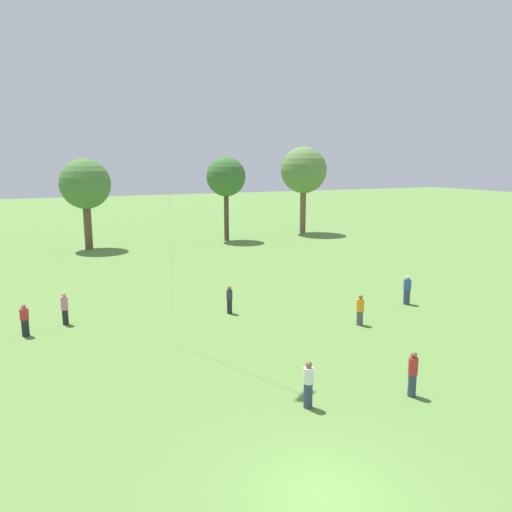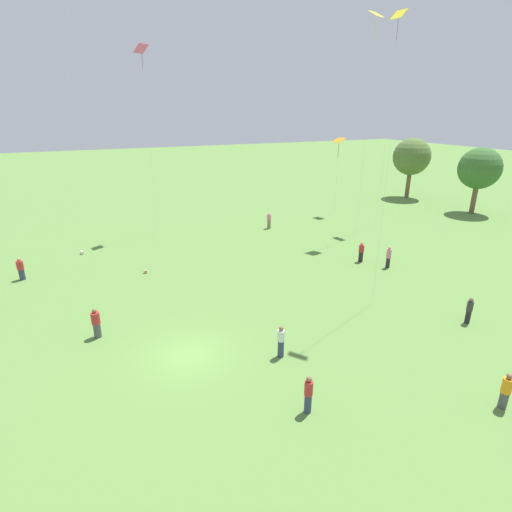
{
  "view_description": "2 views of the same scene",
  "coord_description": "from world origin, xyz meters",
  "px_view_note": "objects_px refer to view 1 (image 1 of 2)",
  "views": [
    {
      "loc": [
        -6.5,
        -9.95,
        8.68
      ],
      "look_at": [
        1.13,
        6.68,
        5.19
      ],
      "focal_mm": 35.0,
      "sensor_mm": 36.0,
      "label": 1
    },
    {
      "loc": [
        17.32,
        -4.12,
        11.87
      ],
      "look_at": [
        -1.31,
        4.48,
        4.3
      ],
      "focal_mm": 28.0,
      "sensor_mm": 36.0,
      "label": 2
    }
  ],
  "objects_px": {
    "person_4": "(308,385)",
    "person_1": "(65,308)",
    "person_0": "(25,320)",
    "person_6": "(360,310)",
    "person_3": "(413,374)",
    "person_5": "(229,300)",
    "person_9": "(407,290)"
  },
  "relations": [
    {
      "from": "person_3",
      "to": "person_9",
      "type": "height_order",
      "value": "person_9"
    },
    {
      "from": "person_0",
      "to": "person_5",
      "type": "distance_m",
      "value": 10.78
    },
    {
      "from": "person_4",
      "to": "person_5",
      "type": "xyz_separation_m",
      "value": [
        1.61,
        11.62,
        -0.05
      ]
    },
    {
      "from": "person_1",
      "to": "person_4",
      "type": "height_order",
      "value": "person_1"
    },
    {
      "from": "person_4",
      "to": "person_1",
      "type": "bearing_deg",
      "value": 64.21
    },
    {
      "from": "person_6",
      "to": "person_9",
      "type": "relative_size",
      "value": 0.93
    },
    {
      "from": "person_9",
      "to": "person_1",
      "type": "bearing_deg",
      "value": -4.31
    },
    {
      "from": "person_1",
      "to": "person_0",
      "type": "bearing_deg",
      "value": 178.91
    },
    {
      "from": "person_4",
      "to": "person_6",
      "type": "height_order",
      "value": "person_4"
    },
    {
      "from": "person_1",
      "to": "person_6",
      "type": "distance_m",
      "value": 15.88
    },
    {
      "from": "person_0",
      "to": "person_6",
      "type": "xyz_separation_m",
      "value": [
        16.36,
        -5.6,
        0.0
      ]
    },
    {
      "from": "person_1",
      "to": "person_6",
      "type": "relative_size",
      "value": 1.06
    },
    {
      "from": "person_9",
      "to": "person_4",
      "type": "bearing_deg",
      "value": 44.98
    },
    {
      "from": "person_0",
      "to": "person_4",
      "type": "relative_size",
      "value": 0.96
    },
    {
      "from": "person_0",
      "to": "person_9",
      "type": "distance_m",
      "value": 21.67
    },
    {
      "from": "person_0",
      "to": "person_9",
      "type": "xyz_separation_m",
      "value": [
        21.38,
        -3.54,
        0.06
      ]
    },
    {
      "from": "person_3",
      "to": "person_9",
      "type": "distance_m",
      "value": 12.73
    },
    {
      "from": "person_6",
      "to": "person_9",
      "type": "xyz_separation_m",
      "value": [
        5.02,
        2.06,
        0.06
      ]
    },
    {
      "from": "person_5",
      "to": "person_6",
      "type": "xyz_separation_m",
      "value": [
        5.6,
        -4.85,
        0.01
      ]
    },
    {
      "from": "person_0",
      "to": "person_4",
      "type": "distance_m",
      "value": 15.39
    },
    {
      "from": "person_0",
      "to": "person_9",
      "type": "relative_size",
      "value": 0.93
    },
    {
      "from": "person_1",
      "to": "person_5",
      "type": "relative_size",
      "value": 1.09
    },
    {
      "from": "person_1",
      "to": "person_6",
      "type": "bearing_deg",
      "value": -55.41
    },
    {
      "from": "person_4",
      "to": "person_5",
      "type": "relative_size",
      "value": 1.07
    },
    {
      "from": "person_6",
      "to": "person_3",
      "type": "bearing_deg",
      "value": 24.98
    },
    {
      "from": "person_3",
      "to": "person_4",
      "type": "bearing_deg",
      "value": 63.45
    },
    {
      "from": "person_0",
      "to": "person_5",
      "type": "relative_size",
      "value": 1.03
    },
    {
      "from": "person_1",
      "to": "person_3",
      "type": "relative_size",
      "value": 1.01
    },
    {
      "from": "person_6",
      "to": "person_4",
      "type": "bearing_deg",
      "value": 1.04
    },
    {
      "from": "person_1",
      "to": "person_9",
      "type": "distance_m",
      "value": 19.96
    },
    {
      "from": "person_3",
      "to": "person_1",
      "type": "bearing_deg",
      "value": 23.55
    },
    {
      "from": "person_4",
      "to": "person_6",
      "type": "relative_size",
      "value": 1.04
    }
  ]
}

